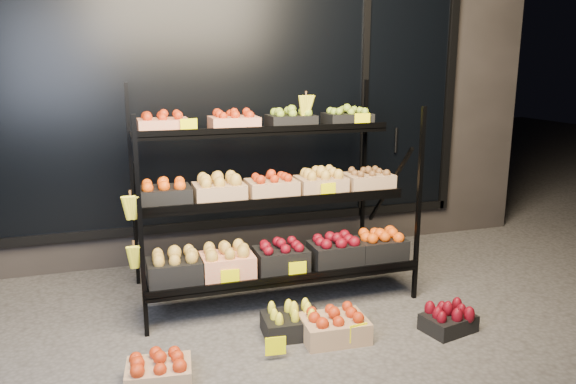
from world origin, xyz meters
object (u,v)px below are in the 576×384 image
object	(u,v)px
floor_crate_midleft	(292,321)
floor_crate_midright	(334,325)
display_rack	(272,198)
floor_crate_left	(159,370)

from	to	relation	value
floor_crate_midleft	floor_crate_midright	bearing A→B (deg)	-27.25
display_rack	floor_crate_midleft	distance (m)	0.99
display_rack	floor_crate_midleft	size ratio (longest dim) A/B	5.30
floor_crate_left	floor_crate_midleft	distance (m)	0.98
display_rack	floor_crate_midleft	bearing A→B (deg)	-95.38
display_rack	floor_crate_midright	xyz separation A→B (m)	(0.18, -0.85, -0.69)
floor_crate_left	floor_crate_midright	size ratio (longest dim) A/B	0.89
display_rack	floor_crate_left	xyz separation A→B (m)	(-0.99, -1.05, -0.70)
floor_crate_left	floor_crate_midleft	size ratio (longest dim) A/B	0.97
floor_crate_midleft	floor_crate_midright	distance (m)	0.29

